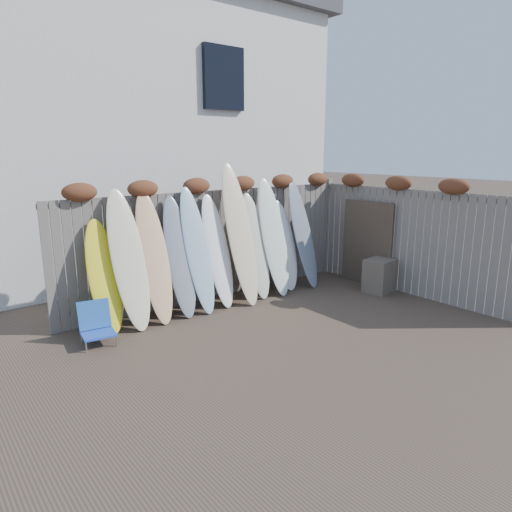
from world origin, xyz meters
TOP-DOWN VIEW (x-y plane):
  - ground at (0.00, 0.00)m, footprint 80.00×80.00m
  - back_fence at (0.06, 2.39)m, footprint 6.05×0.28m
  - right_fence at (2.99, 0.25)m, footprint 0.28×4.40m
  - house at (0.50, 6.50)m, footprint 8.50×5.50m
  - beach_chair at (-2.54, 1.68)m, footprint 0.51×0.53m
  - wooden_crate at (2.65, 0.67)m, footprint 0.61×0.53m
  - lattice_panel at (2.88, 1.19)m, footprint 0.13×1.14m
  - surfboard_0 at (-2.25, 2.04)m, footprint 0.49×0.62m
  - surfboard_1 at (-1.88, 1.97)m, footprint 0.57×0.78m
  - surfboard_2 at (-1.45, 1.98)m, footprint 0.50×0.75m
  - surfboard_3 at (-1.00, 1.98)m, footprint 0.51×0.74m
  - surfboard_4 at (-0.66, 1.96)m, footprint 0.48×0.76m
  - surfboard_5 at (-0.23, 2.00)m, footprint 0.48×0.70m
  - surfboard_6 at (0.20, 1.91)m, footprint 0.54×0.88m
  - surfboard_7 at (0.60, 1.98)m, footprint 0.53×0.72m
  - surfboard_8 at (1.01, 1.94)m, footprint 0.58×0.81m
  - surfboard_9 at (1.37, 2.04)m, footprint 0.59×0.67m
  - surfboard_10 at (1.78, 1.93)m, footprint 0.55×0.79m

SIDE VIEW (x-z plane):
  - ground at x=0.00m, z-range 0.00..0.00m
  - beach_chair at x=-2.54m, z-range -0.02..0.58m
  - wooden_crate at x=2.65m, z-range 0.00..0.65m
  - surfboard_0 at x=-2.25m, z-range 0.00..1.71m
  - lattice_panel at x=2.88m, z-range 0.00..1.71m
  - surfboard_9 at x=1.37m, z-range 0.00..1.75m
  - surfboard_7 at x=0.60m, z-range 0.00..1.93m
  - surfboard_5 at x=-0.23m, z-range 0.00..1.96m
  - surfboard_3 at x=-1.00m, z-range 0.00..1.98m
  - surfboard_2 at x=-1.45m, z-range 0.00..2.08m
  - surfboard_4 at x=-0.66m, z-range 0.00..2.11m
  - surfboard_10 at x=1.78m, z-range 0.00..2.12m
  - surfboard_1 at x=-1.88m, z-range 0.00..2.14m
  - surfboard_8 at x=1.01m, z-range 0.00..2.19m
  - right_fence at x=2.99m, z-range 0.02..2.26m
  - back_fence at x=0.06m, z-range 0.06..2.30m
  - surfboard_6 at x=0.20m, z-range 0.00..2.49m
  - house at x=0.50m, z-range 0.04..6.36m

